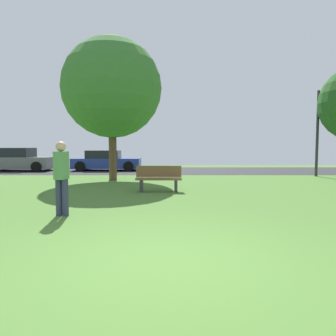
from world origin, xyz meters
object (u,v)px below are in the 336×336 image
parked_car_blue (107,161)px  park_bench (160,178)px  street_lamp_post (319,134)px  oak_tree_left (113,88)px  parked_car_grey (20,160)px  person_bystander (63,175)px

parked_car_blue → park_bench: parked_car_blue is taller
street_lamp_post → parked_car_blue: bearing=161.3°
oak_tree_left → parked_car_blue: (-1.50, 5.90, -3.66)m
parked_car_grey → park_bench: 13.18m
parked_car_grey → park_bench: bearing=-44.7°
park_bench → street_lamp_post: (8.20, 5.56, 1.79)m
parked_car_grey → park_bench: (9.37, -9.27, -0.21)m
person_bystander → parked_car_blue: bearing=17.4°
person_bystander → park_bench: 4.38m
park_bench → street_lamp_post: bearing=-145.8°
oak_tree_left → street_lamp_post: (10.47, 1.85, -2.02)m
person_bystander → park_bench: bearing=-18.4°
parked_car_blue → person_bystander: bearing=-82.9°
park_bench → street_lamp_post: size_ratio=0.36×
oak_tree_left → park_bench: size_ratio=4.11×
oak_tree_left → parked_car_blue: oak_tree_left is taller
parked_car_blue → street_lamp_post: size_ratio=0.97×
person_bystander → park_bench: (2.08, 3.82, -0.47)m
street_lamp_post → parked_car_grey: bearing=168.1°
oak_tree_left → person_bystander: (0.18, -7.53, -3.33)m
oak_tree_left → street_lamp_post: bearing=10.0°
person_bystander → street_lamp_post: (10.28, 9.38, 1.31)m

